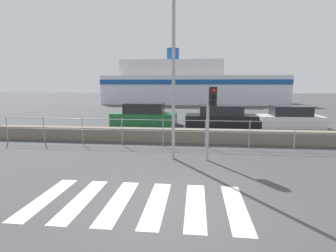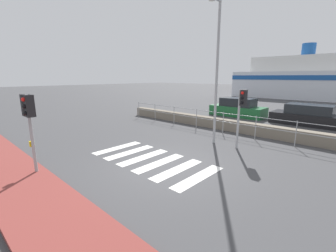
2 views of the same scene
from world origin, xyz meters
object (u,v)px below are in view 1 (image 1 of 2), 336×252
object	(u,v)px
parked_car_white	(290,118)
traffic_light_far	(211,107)
ferry_boat	(189,85)
parked_car_green	(144,116)
parked_car_black	(221,117)
streetlamp	(173,47)

from	to	relation	value
parked_car_white	traffic_light_far	bearing A→B (deg)	-124.09
traffic_light_far	parked_car_white	xyz separation A→B (m)	(5.44, 8.03, -1.36)
ferry_boat	parked_car_white	size ratio (longest dim) A/B	6.53
parked_car_green	parked_car_black	bearing A→B (deg)	0.00
streetlamp	parked_car_white	distance (m)	11.10
ferry_boat	parked_car_black	world-z (taller)	ferry_boat
streetlamp	parked_car_white	size ratio (longest dim) A/B	1.71
ferry_boat	parked_car_black	size ratio (longest dim) A/B	5.49
streetlamp	traffic_light_far	bearing A→B (deg)	3.01
ferry_boat	parked_car_black	distance (m)	21.68
traffic_light_far	parked_car_white	distance (m)	9.80
parked_car_black	streetlamp	bearing A→B (deg)	-106.56
ferry_boat	traffic_light_far	bearing A→B (deg)	-86.80
parked_car_green	streetlamp	bearing A→B (deg)	-71.70
parked_car_white	ferry_boat	bearing A→B (deg)	108.30
parked_car_white	parked_car_green	bearing A→B (deg)	180.00
parked_car_green	traffic_light_far	bearing A→B (deg)	-63.40
streetlamp	parked_car_white	bearing A→B (deg)	50.09
traffic_light_far	streetlamp	size ratio (longest dim) A/B	0.40
traffic_light_far	parked_car_black	xyz separation A→B (m)	(1.07, 8.03, -1.36)
parked_car_white	streetlamp	bearing A→B (deg)	-129.91
streetlamp	parked_car_green	world-z (taller)	streetlamp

